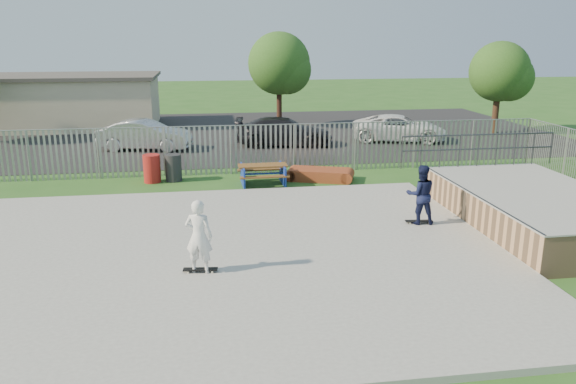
{
  "coord_description": "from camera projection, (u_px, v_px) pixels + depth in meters",
  "views": [
    {
      "loc": [
        -0.04,
        -13.46,
        5.44
      ],
      "look_at": [
        2.29,
        2.0,
        1.1
      ],
      "focal_mm": 35.0,
      "sensor_mm": 36.0,
      "label": 1
    }
  ],
  "objects": [
    {
      "name": "parking_lot",
      "position": [
        205.0,
        134.0,
        32.39
      ],
      "size": [
        40.0,
        18.0,
        0.02
      ],
      "primitive_type": "cube",
      "color": "black",
      "rests_on": "ground"
    },
    {
      "name": "tree_right",
      "position": [
        500.0,
        72.0,
        31.81
      ],
      "size": [
        3.38,
        3.38,
        5.22
      ],
      "color": "#41291A",
      "rests_on": "ground"
    },
    {
      "name": "funbox",
      "position": [
        320.0,
        175.0,
        21.98
      ],
      "size": [
        2.43,
        1.77,
        0.44
      ],
      "rotation": [
        0.0,
        0.0,
        -0.35
      ],
      "color": "maroon",
      "rests_on": "ground"
    },
    {
      "name": "skater_white",
      "position": [
        199.0,
        236.0,
        12.84
      ],
      "size": [
        0.73,
        0.58,
        1.75
      ],
      "primitive_type": "imported",
      "rotation": [
        0.0,
        0.0,
        2.85
      ],
      "color": "white",
      "rests_on": "concrete_slab"
    },
    {
      "name": "trash_bin_red",
      "position": [
        152.0,
        169.0,
        21.57
      ],
      "size": [
        0.65,
        0.65,
        1.08
      ],
      "primitive_type": "cylinder",
      "color": "#A21C18",
      "rests_on": "ground"
    },
    {
      "name": "concrete_slab",
      "position": [
        211.0,
        255.0,
        14.27
      ],
      "size": [
        15.0,
        12.0,
        0.15
      ],
      "primitive_type": "cube",
      "color": "gray",
      "rests_on": "ground"
    },
    {
      "name": "skater_navy",
      "position": [
        421.0,
        194.0,
        16.25
      ],
      "size": [
        0.92,
        0.76,
        1.75
      ],
      "primitive_type": "imported",
      "rotation": [
        0.0,
        0.0,
        3.03
      ],
      "color": "#121738",
      "rests_on": "concrete_slab"
    },
    {
      "name": "quarter_pipe",
      "position": [
        535.0,
        209.0,
        16.49
      ],
      "size": [
        5.5,
        7.05,
        2.19
      ],
      "color": "tan",
      "rests_on": "ground"
    },
    {
      "name": "fence",
      "position": [
        238.0,
        176.0,
        18.53
      ],
      "size": [
        26.04,
        16.02,
        2.0
      ],
      "color": "gray",
      "rests_on": "ground"
    },
    {
      "name": "picnic_table",
      "position": [
        263.0,
        174.0,
        21.27
      ],
      "size": [
        1.85,
        1.53,
        0.77
      ],
      "rotation": [
        0.0,
        0.0,
        0.02
      ],
      "color": "brown",
      "rests_on": "ground"
    },
    {
      "name": "car_silver",
      "position": [
        145.0,
        135.0,
        27.63
      ],
      "size": [
        4.7,
        2.44,
        1.48
      ],
      "primitive_type": "imported",
      "rotation": [
        0.0,
        0.0,
        1.37
      ],
      "color": "silver",
      "rests_on": "parking_lot"
    },
    {
      "name": "skateboard_b",
      "position": [
        200.0,
        270.0,
        13.06
      ],
      "size": [
        0.82,
        0.29,
        0.08
      ],
      "rotation": [
        0.0,
        0.0,
        -0.12
      ],
      "color": "black",
      "rests_on": "concrete_slab"
    },
    {
      "name": "car_white",
      "position": [
        399.0,
        128.0,
        30.0
      ],
      "size": [
        5.46,
        3.64,
        1.39
      ],
      "primitive_type": "imported",
      "rotation": [
        0.0,
        0.0,
        1.28
      ],
      "color": "white",
      "rests_on": "parking_lot"
    },
    {
      "name": "trash_bin_grey",
      "position": [
        173.0,
        168.0,
        21.77
      ],
      "size": [
        0.63,
        0.63,
        1.05
      ],
      "primitive_type": "cylinder",
      "color": "#262629",
      "rests_on": "ground"
    },
    {
      "name": "skateboard_a",
      "position": [
        419.0,
        222.0,
        16.47
      ],
      "size": [
        0.82,
        0.29,
        0.08
      ],
      "rotation": [
        0.0,
        0.0,
        -0.11
      ],
      "color": "black",
      "rests_on": "concrete_slab"
    },
    {
      "name": "building",
      "position": [
        73.0,
        101.0,
        34.62
      ],
      "size": [
        10.4,
        6.4,
        3.2
      ],
      "color": "beige",
      "rests_on": "ground"
    },
    {
      "name": "tree_mid",
      "position": [
        279.0,
        64.0,
        33.63
      ],
      "size": [
        3.73,
        3.73,
        5.75
      ],
      "color": "#3A2017",
      "rests_on": "ground"
    },
    {
      "name": "ground",
      "position": [
        211.0,
        258.0,
        14.29
      ],
      "size": [
        120.0,
        120.0,
        0.0
      ],
      "primitive_type": "plane",
      "color": "#29591E",
      "rests_on": "ground"
    },
    {
      "name": "car_dark",
      "position": [
        284.0,
        132.0,
        28.74
      ],
      "size": [
        5.15,
        2.59,
        1.43
      ],
      "primitive_type": "imported",
      "rotation": [
        0.0,
        0.0,
        1.45
      ],
      "color": "black",
      "rests_on": "parking_lot"
    }
  ]
}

